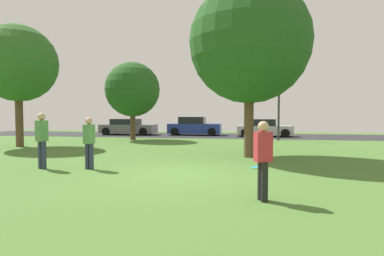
{
  "coord_description": "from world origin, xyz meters",
  "views": [
    {
      "loc": [
        1.85,
        -8.68,
        1.73
      ],
      "look_at": [
        0.0,
        2.08,
        1.24
      ],
      "focal_mm": 28.7,
      "sensor_mm": 36.0,
      "label": 1
    }
  ],
  "objects_px": {
    "person_thrower": "(263,157)",
    "parked_car_grey": "(128,127)",
    "person_bystander": "(89,141)",
    "parked_car_blue": "(194,127)",
    "birch_tree_lone": "(249,43)",
    "parked_car_silver": "(264,128)",
    "street_lamp_post": "(279,106)",
    "frisbee_disc": "(255,167)",
    "person_walking": "(42,138)",
    "maple_tree_far": "(18,64)",
    "oak_tree_center": "(133,90)"
  },
  "relations": [
    {
      "from": "birch_tree_lone",
      "to": "parked_car_silver",
      "type": "xyz_separation_m",
      "value": [
        1.3,
        11.9,
        -3.93
      ]
    },
    {
      "from": "person_walking",
      "to": "parked_car_blue",
      "type": "distance_m",
      "value": 16.42
    },
    {
      "from": "person_bystander",
      "to": "street_lamp_post",
      "type": "bearing_deg",
      "value": -19.75
    },
    {
      "from": "birch_tree_lone",
      "to": "parked_car_grey",
      "type": "bearing_deg",
      "value": 129.37
    },
    {
      "from": "parked_car_grey",
      "to": "street_lamp_post",
      "type": "distance_m",
      "value": 12.52
    },
    {
      "from": "parked_car_grey",
      "to": "birch_tree_lone",
      "type": "bearing_deg",
      "value": -50.63
    },
    {
      "from": "parked_car_blue",
      "to": "parked_car_silver",
      "type": "xyz_separation_m",
      "value": [
        5.57,
        -0.6,
        -0.07
      ]
    },
    {
      "from": "frisbee_disc",
      "to": "parked_car_grey",
      "type": "distance_m",
      "value": 17.62
    },
    {
      "from": "person_walking",
      "to": "frisbee_disc",
      "type": "height_order",
      "value": "person_walking"
    },
    {
      "from": "person_bystander",
      "to": "parked_car_blue",
      "type": "distance_m",
      "value": 16.1
    },
    {
      "from": "parked_car_blue",
      "to": "street_lamp_post",
      "type": "bearing_deg",
      "value": -33.03
    },
    {
      "from": "frisbee_disc",
      "to": "parked_car_grey",
      "type": "relative_size",
      "value": 0.06
    },
    {
      "from": "oak_tree_center",
      "to": "person_walking",
      "type": "relative_size",
      "value": 2.94
    },
    {
      "from": "birch_tree_lone",
      "to": "parked_car_grey",
      "type": "xyz_separation_m",
      "value": [
        -9.84,
        11.99,
        -3.93
      ]
    },
    {
      "from": "birch_tree_lone",
      "to": "person_bystander",
      "type": "distance_m",
      "value": 7.14
    },
    {
      "from": "parked_car_grey",
      "to": "parked_car_silver",
      "type": "bearing_deg",
      "value": -0.48
    },
    {
      "from": "parked_car_blue",
      "to": "parked_car_silver",
      "type": "distance_m",
      "value": 5.6
    },
    {
      "from": "birch_tree_lone",
      "to": "person_walking",
      "type": "xyz_separation_m",
      "value": [
        -6.48,
        -3.77,
        -3.56
      ]
    },
    {
      "from": "birch_tree_lone",
      "to": "parked_car_grey",
      "type": "relative_size",
      "value": 1.53
    },
    {
      "from": "oak_tree_center",
      "to": "parked_car_blue",
      "type": "relative_size",
      "value": 1.21
    },
    {
      "from": "person_walking",
      "to": "frisbee_disc",
      "type": "relative_size",
      "value": 6.55
    },
    {
      "from": "maple_tree_far",
      "to": "person_thrower",
      "type": "relative_size",
      "value": 4.03
    },
    {
      "from": "person_bystander",
      "to": "person_walking",
      "type": "bearing_deg",
      "value": 107.48
    },
    {
      "from": "person_bystander",
      "to": "frisbee_disc",
      "type": "bearing_deg",
      "value": -67.24
    },
    {
      "from": "parked_car_silver",
      "to": "parked_car_grey",
      "type": "bearing_deg",
      "value": 179.52
    },
    {
      "from": "parked_car_blue",
      "to": "frisbee_disc",
      "type": "bearing_deg",
      "value": -73.41
    },
    {
      "from": "oak_tree_center",
      "to": "street_lamp_post",
      "type": "xyz_separation_m",
      "value": [
        9.6,
        1.32,
        -1.11
      ]
    },
    {
      "from": "frisbee_disc",
      "to": "parked_car_blue",
      "type": "bearing_deg",
      "value": 106.59
    },
    {
      "from": "person_walking",
      "to": "parked_car_silver",
      "type": "bearing_deg",
      "value": -10.77
    },
    {
      "from": "person_thrower",
      "to": "parked_car_grey",
      "type": "bearing_deg",
      "value": 97.78
    },
    {
      "from": "person_bystander",
      "to": "parked_car_grey",
      "type": "xyz_separation_m",
      "value": [
        -4.87,
        15.58,
        -0.27
      ]
    },
    {
      "from": "parked_car_silver",
      "to": "street_lamp_post",
      "type": "relative_size",
      "value": 0.93
    },
    {
      "from": "person_bystander",
      "to": "street_lamp_post",
      "type": "height_order",
      "value": "street_lamp_post"
    },
    {
      "from": "parked_car_grey",
      "to": "maple_tree_far",
      "type": "bearing_deg",
      "value": -102.03
    },
    {
      "from": "person_walking",
      "to": "parked_car_grey",
      "type": "relative_size",
      "value": 0.39
    },
    {
      "from": "person_thrower",
      "to": "parked_car_grey",
      "type": "xyz_separation_m",
      "value": [
        -10.03,
        18.28,
        -0.25
      ]
    },
    {
      "from": "person_thrower",
      "to": "person_walking",
      "type": "distance_m",
      "value": 7.14
    },
    {
      "from": "maple_tree_far",
      "to": "parked_car_grey",
      "type": "height_order",
      "value": "maple_tree_far"
    },
    {
      "from": "birch_tree_lone",
      "to": "person_bystander",
      "type": "xyz_separation_m",
      "value": [
        -4.97,
        -3.59,
        -3.65
      ]
    },
    {
      "from": "person_thrower",
      "to": "parked_car_blue",
      "type": "height_order",
      "value": "person_thrower"
    },
    {
      "from": "parked_car_silver",
      "to": "street_lamp_post",
      "type": "xyz_separation_m",
      "value": [
        0.75,
        -3.51,
        1.63
      ]
    },
    {
      "from": "street_lamp_post",
      "to": "parked_car_blue",
      "type": "bearing_deg",
      "value": 146.97
    },
    {
      "from": "parked_car_grey",
      "to": "parked_car_silver",
      "type": "distance_m",
      "value": 11.14
    },
    {
      "from": "maple_tree_far",
      "to": "person_walking",
      "type": "relative_size",
      "value": 3.63
    },
    {
      "from": "maple_tree_far",
      "to": "oak_tree_center",
      "type": "relative_size",
      "value": 1.24
    },
    {
      "from": "person_thrower",
      "to": "parked_car_grey",
      "type": "relative_size",
      "value": 0.35
    },
    {
      "from": "birch_tree_lone",
      "to": "person_walking",
      "type": "relative_size",
      "value": 3.93
    },
    {
      "from": "person_thrower",
      "to": "maple_tree_far",
      "type": "bearing_deg",
      "value": 124.75
    },
    {
      "from": "oak_tree_center",
      "to": "parked_car_grey",
      "type": "height_order",
      "value": "oak_tree_center"
    },
    {
      "from": "person_thrower",
      "to": "parked_car_blue",
      "type": "distance_m",
      "value": 19.31
    }
  ]
}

